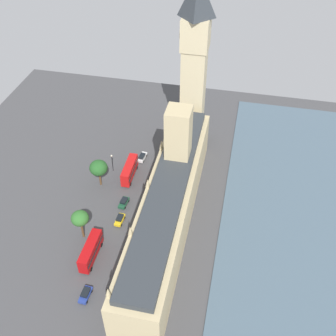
# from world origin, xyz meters

# --- Properties ---
(ground_plane) EXTENTS (142.89, 142.89, 0.00)m
(ground_plane) POSITION_xyz_m (0.00, 0.00, 0.00)
(ground_plane) COLOR #424244
(river_thames) EXTENTS (40.99, 128.60, 0.25)m
(river_thames) POSITION_xyz_m (-35.95, 0.00, 0.12)
(river_thames) COLOR #475B6B
(river_thames) RESTS_ON ground
(parliament_building) EXTENTS (11.34, 67.39, 28.50)m
(parliament_building) POSITION_xyz_m (-1.99, -1.13, 7.81)
(parliament_building) COLOR tan
(parliament_building) RESTS_ON ground
(clock_tower) EXTENTS (7.91, 7.91, 52.87)m
(clock_tower) POSITION_xyz_m (-1.39, -38.73, 27.33)
(clock_tower) COLOR #CCBA8E
(clock_tower) RESTS_ON ground
(car_white_far_end) EXTENTS (2.12, 4.80, 1.74)m
(car_white_far_end) POSITION_xyz_m (11.62, -24.52, 0.89)
(car_white_far_end) COLOR silver
(car_white_far_end) RESTS_ON ground
(double_decker_bus_under_trees) EXTENTS (2.77, 10.53, 4.75)m
(double_decker_bus_under_trees) POSITION_xyz_m (13.19, -15.97, 2.63)
(double_decker_bus_under_trees) COLOR red
(double_decker_bus_under_trees) RESTS_ON ground
(car_dark_green_midblock) EXTENTS (2.25, 4.40, 1.74)m
(car_dark_green_midblock) POSITION_xyz_m (11.62, -4.60, 0.89)
(car_dark_green_midblock) COLOR #19472D
(car_dark_green_midblock) RESTS_ON ground
(car_yellow_cab_kerbside) EXTENTS (2.02, 4.29, 1.74)m
(car_yellow_cab_kerbside) POSITION_xyz_m (10.86, 1.63, 0.89)
(car_yellow_cab_kerbside) COLOR gold
(car_yellow_cab_kerbside) RESTS_ON ground
(double_decker_bus_by_river_gate) EXTENTS (2.70, 10.52, 4.75)m
(double_decker_bus_by_river_gate) POSITION_xyz_m (14.20, 14.13, 2.63)
(double_decker_bus_by_river_gate) COLOR #B20C0F
(double_decker_bus_by_river_gate) RESTS_ON ground
(car_blue_leading) EXTENTS (2.10, 4.37, 1.74)m
(car_blue_leading) POSITION_xyz_m (11.81, 24.57, 0.89)
(car_blue_leading) COLOR navy
(car_blue_leading) RESTS_ON ground
(pedestrian_opposite_hall) EXTENTS (0.59, 0.66, 1.62)m
(pedestrian_opposite_hall) POSITION_xyz_m (6.39, -7.18, 0.73)
(pedestrian_opposite_hall) COLOR navy
(pedestrian_opposite_hall) RESTS_ON ground
(plane_tree_near_tower) EXTENTS (5.16, 5.16, 8.70)m
(plane_tree_near_tower) POSITION_xyz_m (20.59, -10.92, 6.45)
(plane_tree_near_tower) COLOR brown
(plane_tree_near_tower) RESTS_ON ground
(plane_tree_corner) EXTENTS (4.44, 4.44, 8.95)m
(plane_tree_corner) POSITION_xyz_m (18.54, 8.40, 6.97)
(plane_tree_corner) COLOR brown
(plane_tree_corner) RESTS_ON ground
(street_lamp_trailing) EXTENTS (0.56, 0.56, 6.16)m
(street_lamp_trailing) POSITION_xyz_m (18.95, -17.45, 4.31)
(street_lamp_trailing) COLOR black
(street_lamp_trailing) RESTS_ON ground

